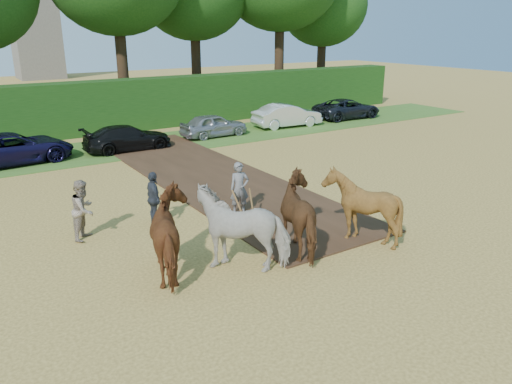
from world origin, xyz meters
The scene contains 8 objects.
ground centered at (0.00, 0.00, 0.00)m, with size 120.00×120.00×0.00m, color gold.
earth_strip centered at (1.50, 7.00, 0.03)m, with size 4.50×17.00×0.05m, color #472D1C.
grass_verge centered at (0.00, 14.00, 0.01)m, with size 50.00×5.00×0.03m, color #38601E.
hedgerow centered at (0.00, 18.50, 1.50)m, with size 46.00×1.60×3.00m, color #14380F.
spectator_near centered at (-4.54, 3.37, 0.90)m, with size 0.87×0.68×1.79m, color #B9A691.
spectator_far centered at (-2.40, 3.30, 0.86)m, with size 1.00×0.42×1.71m, color #292E37.
plough_team centered at (-0.54, -0.59, 1.05)m, with size 7.32×5.22×2.12m.
parked_cars centered at (0.32, 13.78, 0.69)m, with size 35.89×3.17×1.48m.
Camera 1 is at (-7.74, -10.77, 5.96)m, focal length 35.00 mm.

